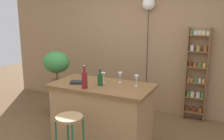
{
  "coord_description": "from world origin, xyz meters",
  "views": [
    {
      "loc": [
        1.72,
        -2.91,
        1.98
      ],
      "look_at": [
        0.05,
        0.55,
        1.11
      ],
      "focal_mm": 40.76,
      "sensor_mm": 36.0,
      "label": 1
    }
  ],
  "objects_px": {
    "potted_plant": "(56,65)",
    "wine_glass_center": "(136,78)",
    "wine_glass_left": "(103,76)",
    "pendant_globe_light": "(149,5)",
    "bar_stool": "(70,130)",
    "spice_shelf": "(197,73)",
    "plant_stool": "(58,104)",
    "wine_glass_right": "(120,75)",
    "bottle_olive_oil": "(85,80)",
    "bottle_sauce_amber": "(100,79)",
    "cookbook": "(77,82)"
  },
  "relations": [
    {
      "from": "bar_stool",
      "to": "spice_shelf",
      "type": "distance_m",
      "value": 2.62
    },
    {
      "from": "wine_glass_left",
      "to": "wine_glass_right",
      "type": "xyz_separation_m",
      "value": [
        0.22,
        0.13,
        0.0
      ]
    },
    {
      "from": "potted_plant",
      "to": "wine_glass_right",
      "type": "xyz_separation_m",
      "value": [
        1.49,
        -0.37,
        0.05
      ]
    },
    {
      "from": "potted_plant",
      "to": "bottle_olive_oil",
      "type": "relative_size",
      "value": 2.48
    },
    {
      "from": "plant_stool",
      "to": "potted_plant",
      "type": "relative_size",
      "value": 0.57
    },
    {
      "from": "potted_plant",
      "to": "cookbook",
      "type": "relative_size",
      "value": 3.83
    },
    {
      "from": "spice_shelf",
      "to": "wine_glass_center",
      "type": "xyz_separation_m",
      "value": [
        -0.66,
        -1.37,
        0.14
      ]
    },
    {
      "from": "wine_glass_left",
      "to": "wine_glass_right",
      "type": "distance_m",
      "value": 0.26
    },
    {
      "from": "wine_glass_center",
      "to": "cookbook",
      "type": "xyz_separation_m",
      "value": [
        -0.86,
        -0.25,
        -0.1
      ]
    },
    {
      "from": "plant_stool",
      "to": "cookbook",
      "type": "relative_size",
      "value": 2.19
    },
    {
      "from": "bottle_olive_oil",
      "to": "pendant_globe_light",
      "type": "bearing_deg",
      "value": 79.97
    },
    {
      "from": "bottle_olive_oil",
      "to": "bar_stool",
      "type": "bearing_deg",
      "value": -81.03
    },
    {
      "from": "spice_shelf",
      "to": "bottle_sauce_amber",
      "type": "distance_m",
      "value": 1.95
    },
    {
      "from": "plant_stool",
      "to": "potted_plant",
      "type": "height_order",
      "value": "potted_plant"
    },
    {
      "from": "spice_shelf",
      "to": "bottle_sauce_amber",
      "type": "bearing_deg",
      "value": -126.27
    },
    {
      "from": "pendant_globe_light",
      "to": "bar_stool",
      "type": "bearing_deg",
      "value": -95.95
    },
    {
      "from": "potted_plant",
      "to": "cookbook",
      "type": "height_order",
      "value": "potted_plant"
    },
    {
      "from": "wine_glass_center",
      "to": "bottle_sauce_amber",
      "type": "bearing_deg",
      "value": -157.68
    },
    {
      "from": "potted_plant",
      "to": "bar_stool",
      "type": "bearing_deg",
      "value": -47.71
    },
    {
      "from": "plant_stool",
      "to": "wine_glass_right",
      "type": "height_order",
      "value": "wine_glass_right"
    },
    {
      "from": "bottle_olive_oil",
      "to": "cookbook",
      "type": "relative_size",
      "value": 1.54
    },
    {
      "from": "spice_shelf",
      "to": "potted_plant",
      "type": "height_order",
      "value": "spice_shelf"
    },
    {
      "from": "bottle_olive_oil",
      "to": "wine_glass_right",
      "type": "xyz_separation_m",
      "value": [
        0.33,
        0.49,
        -0.01
      ]
    },
    {
      "from": "wine_glass_left",
      "to": "pendant_globe_light",
      "type": "xyz_separation_m",
      "value": [
        0.21,
        1.46,
        1.07
      ]
    },
    {
      "from": "bar_stool",
      "to": "pendant_globe_light",
      "type": "xyz_separation_m",
      "value": [
        0.24,
        2.32,
        1.58
      ]
    },
    {
      "from": "bottle_sauce_amber",
      "to": "wine_glass_right",
      "type": "distance_m",
      "value": 0.33
    },
    {
      "from": "wine_glass_right",
      "to": "wine_glass_center",
      "type": "bearing_deg",
      "value": -12.91
    },
    {
      "from": "pendant_globe_light",
      "to": "bottle_olive_oil",
      "type": "bearing_deg",
      "value": -100.03
    },
    {
      "from": "bar_stool",
      "to": "pendant_globe_light",
      "type": "bearing_deg",
      "value": 84.05
    },
    {
      "from": "wine_glass_right",
      "to": "bottle_sauce_amber",
      "type": "bearing_deg",
      "value": -126.64
    },
    {
      "from": "wine_glass_left",
      "to": "spice_shelf",
      "type": "bearing_deg",
      "value": 50.74
    },
    {
      "from": "potted_plant",
      "to": "wine_glass_left",
      "type": "distance_m",
      "value": 1.36
    },
    {
      "from": "cookbook",
      "to": "pendant_globe_light",
      "type": "bearing_deg",
      "value": 44.95
    },
    {
      "from": "bottle_olive_oil",
      "to": "pendant_globe_light",
      "type": "relative_size",
      "value": 0.14
    },
    {
      "from": "spice_shelf",
      "to": "cookbook",
      "type": "height_order",
      "value": "spice_shelf"
    },
    {
      "from": "bottle_sauce_amber",
      "to": "wine_glass_center",
      "type": "relative_size",
      "value": 1.48
    },
    {
      "from": "wine_glass_right",
      "to": "cookbook",
      "type": "xyz_separation_m",
      "value": [
        -0.56,
        -0.32,
        -0.1
      ]
    },
    {
      "from": "potted_plant",
      "to": "wine_glass_center",
      "type": "relative_size",
      "value": 4.9
    },
    {
      "from": "bottle_olive_oil",
      "to": "wine_glass_center",
      "type": "relative_size",
      "value": 1.98
    },
    {
      "from": "plant_stool",
      "to": "pendant_globe_light",
      "type": "xyz_separation_m",
      "value": [
        1.48,
        0.96,
        1.89
      ]
    },
    {
      "from": "cookbook",
      "to": "spice_shelf",
      "type": "bearing_deg",
      "value": 20.5
    },
    {
      "from": "cookbook",
      "to": "pendant_globe_light",
      "type": "distance_m",
      "value": 2.09
    },
    {
      "from": "bottle_olive_oil",
      "to": "wine_glass_center",
      "type": "xyz_separation_m",
      "value": [
        0.62,
        0.42,
        -0.01
      ]
    },
    {
      "from": "bar_stool",
      "to": "wine_glass_left",
      "type": "height_order",
      "value": "wine_glass_left"
    },
    {
      "from": "plant_stool",
      "to": "spice_shelf",
      "type": "bearing_deg",
      "value": 20.97
    },
    {
      "from": "cookbook",
      "to": "pendant_globe_light",
      "type": "relative_size",
      "value": 0.09
    },
    {
      "from": "wine_glass_right",
      "to": "spice_shelf",
      "type": "bearing_deg",
      "value": 53.81
    },
    {
      "from": "plant_stool",
      "to": "bottle_olive_oil",
      "type": "distance_m",
      "value": 1.66
    },
    {
      "from": "bar_stool",
      "to": "wine_glass_center",
      "type": "height_order",
      "value": "wine_glass_center"
    },
    {
      "from": "spice_shelf",
      "to": "wine_glass_left",
      "type": "relative_size",
      "value": 10.54
    }
  ]
}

